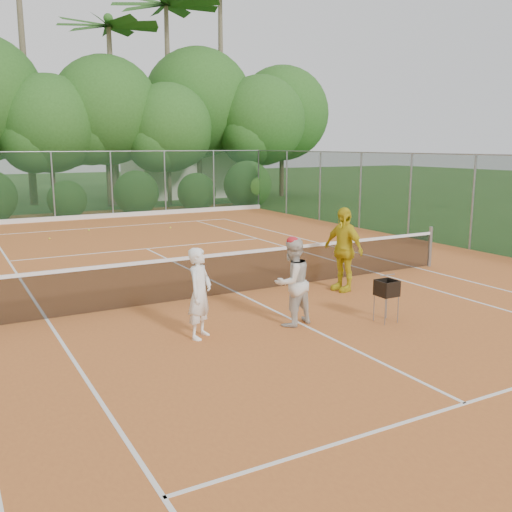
% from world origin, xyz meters
% --- Properties ---
extents(ground, '(120.00, 120.00, 0.00)m').
position_xyz_m(ground, '(0.00, 0.00, 0.00)').
color(ground, '#264B1A').
rests_on(ground, ground).
extents(clay_court, '(18.00, 36.00, 0.02)m').
position_xyz_m(clay_court, '(0.00, 0.00, 0.01)').
color(clay_court, '#BE662B').
rests_on(clay_court, ground).
extents(club_building, '(8.00, 5.00, 3.00)m').
position_xyz_m(club_building, '(9.00, 24.00, 1.50)').
color(club_building, beige).
rests_on(club_building, ground).
extents(tennis_net, '(11.97, 0.10, 1.10)m').
position_xyz_m(tennis_net, '(0.00, 0.00, 0.53)').
color(tennis_net, gray).
rests_on(tennis_net, clay_court).
extents(player_white, '(0.69, 0.66, 1.58)m').
position_xyz_m(player_white, '(-1.95, -2.35, 0.81)').
color(player_white, white).
rests_on(player_white, clay_court).
extents(player_center_grp, '(0.90, 0.77, 1.66)m').
position_xyz_m(player_center_grp, '(-0.18, -2.52, 0.84)').
color(player_center_grp, beige).
rests_on(player_center_grp, clay_court).
extents(player_yellow, '(0.62, 1.18, 1.92)m').
position_xyz_m(player_yellow, '(2.23, -0.92, 0.98)').
color(player_yellow, gold).
rests_on(player_yellow, clay_court).
extents(ball_hopper, '(0.35, 0.35, 0.80)m').
position_xyz_m(ball_hopper, '(1.48, -3.23, 0.66)').
color(ball_hopper, gray).
rests_on(ball_hopper, clay_court).
extents(stray_ball_a, '(0.07, 0.07, 0.07)m').
position_xyz_m(stray_ball_a, '(-0.71, 11.22, 0.05)').
color(stray_ball_a, '#B7D732').
rests_on(stray_ball_a, clay_court).
extents(stray_ball_b, '(0.07, 0.07, 0.07)m').
position_xyz_m(stray_ball_b, '(-2.40, 9.84, 0.05)').
color(stray_ball_b, gold).
rests_on(stray_ball_b, clay_court).
extents(stray_ball_c, '(0.07, 0.07, 0.07)m').
position_xyz_m(stray_ball_c, '(2.30, 10.31, 0.05)').
color(stray_ball_c, yellow).
rests_on(stray_ball_c, clay_court).
extents(court_markings, '(11.03, 23.83, 0.01)m').
position_xyz_m(court_markings, '(0.00, 0.00, 0.02)').
color(court_markings, white).
rests_on(court_markings, clay_court).
extents(fence_back, '(18.07, 0.07, 3.00)m').
position_xyz_m(fence_back, '(0.00, 15.00, 1.52)').
color(fence_back, '#19381E').
rests_on(fence_back, clay_court).
extents(tropical_treeline, '(32.10, 8.49, 15.03)m').
position_xyz_m(tropical_treeline, '(1.43, 20.22, 5.11)').
color(tropical_treeline, brown).
rests_on(tropical_treeline, ground).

